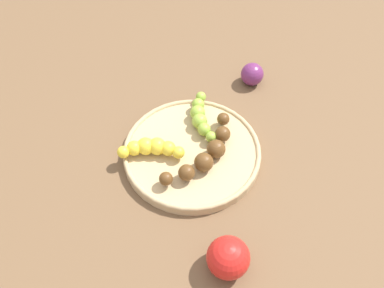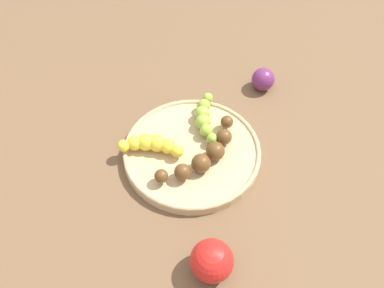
# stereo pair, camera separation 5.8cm
# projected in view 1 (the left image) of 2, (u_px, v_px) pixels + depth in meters

# --- Properties ---
(ground_plane) EXTENTS (2.40, 2.40, 0.00)m
(ground_plane) POSITION_uv_depth(u_px,v_px,m) (192.00, 156.00, 0.86)
(ground_plane) COLOR brown
(fruit_bowl) EXTENTS (0.27, 0.27, 0.02)m
(fruit_bowl) POSITION_uv_depth(u_px,v_px,m) (192.00, 152.00, 0.85)
(fruit_bowl) COLOR tan
(fruit_bowl) RESTS_ON ground_plane
(banana_overripe) EXTENTS (0.09, 0.20, 0.04)m
(banana_overripe) POSITION_uv_depth(u_px,v_px,m) (206.00, 153.00, 0.81)
(banana_overripe) COLOR #593819
(banana_overripe) RESTS_ON fruit_bowl
(banana_green) EXTENTS (0.12, 0.08, 0.03)m
(banana_green) POSITION_uv_depth(u_px,v_px,m) (201.00, 117.00, 0.87)
(banana_green) COLOR #8CAD38
(banana_green) RESTS_ON fruit_bowl
(banana_yellow) EXTENTS (0.09, 0.11, 0.03)m
(banana_yellow) POSITION_uv_depth(u_px,v_px,m) (151.00, 148.00, 0.82)
(banana_yellow) COLOR yellow
(banana_yellow) RESTS_ON fruit_bowl
(plum_purple) EXTENTS (0.05, 0.05, 0.05)m
(plum_purple) POSITION_uv_depth(u_px,v_px,m) (252.00, 74.00, 0.97)
(plum_purple) COLOR #662659
(plum_purple) RESTS_ON ground_plane
(apple_red) EXTENTS (0.07, 0.07, 0.07)m
(apple_red) POSITION_uv_depth(u_px,v_px,m) (228.00, 258.00, 0.68)
(apple_red) COLOR red
(apple_red) RESTS_ON ground_plane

